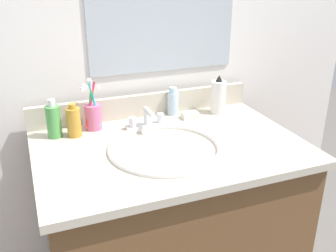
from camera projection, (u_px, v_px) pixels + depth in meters
vanity_cabinet at (170, 244)px, 1.49m from camera, size 0.87×0.56×0.80m
countertop at (170, 148)px, 1.33m from camera, size 0.91×0.61×0.03m
backsplash at (144, 105)px, 1.56m from camera, size 0.91×0.02×0.09m
back_wall at (141, 148)px, 1.70m from camera, size 2.01×0.04×1.30m
sink_basin at (166, 157)px, 1.30m from camera, size 0.39×0.39×0.11m
faucet at (147, 121)px, 1.45m from camera, size 0.16×0.10×0.08m
bottle_lotion_white at (218, 96)px, 1.58m from camera, size 0.06×0.06×0.16m
bottle_oil_amber at (74, 122)px, 1.37m from camera, size 0.05×0.05×0.12m
bottle_gel_clear at (173, 102)px, 1.57m from camera, size 0.05×0.05×0.11m
bottle_toner_green at (54, 121)px, 1.36m from camera, size 0.05×0.05×0.14m
cup_pink at (93, 115)px, 1.43m from camera, size 0.07×0.07×0.19m
soap_bar at (190, 115)px, 1.55m from camera, size 0.06×0.04×0.02m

